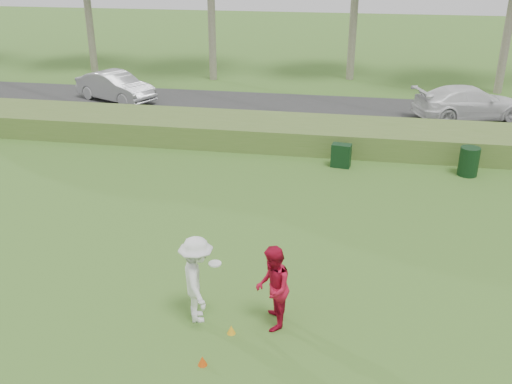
% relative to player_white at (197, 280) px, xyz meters
% --- Properties ---
extents(ground, '(120.00, 120.00, 0.00)m').
position_rel_player_white_xyz_m(ground, '(0.54, 0.01, -0.98)').
color(ground, '#396923').
rests_on(ground, ground).
extents(reed_strip, '(80.00, 3.00, 0.90)m').
position_rel_player_white_xyz_m(reed_strip, '(0.54, 12.01, -0.53)').
color(reed_strip, '#4D6E2C').
rests_on(reed_strip, ground).
extents(park_road, '(80.00, 6.00, 0.06)m').
position_rel_player_white_xyz_m(park_road, '(0.54, 17.01, -0.95)').
color(park_road, '#2D2D2D').
rests_on(park_road, ground).
extents(player_white, '(1.15, 1.44, 1.95)m').
position_rel_player_white_xyz_m(player_white, '(0.00, 0.00, 0.00)').
color(player_white, white).
rests_on(player_white, ground).
extents(player_red, '(0.82, 0.99, 1.86)m').
position_rel_player_white_xyz_m(player_red, '(1.60, 0.04, -0.05)').
color(player_red, '#B00F2C').
rests_on(player_red, ground).
extents(cone_orange, '(0.18, 0.18, 0.20)m').
position_rel_player_white_xyz_m(cone_orange, '(0.47, -1.43, -0.88)').
color(cone_orange, '#E34C0B').
rests_on(cone_orange, ground).
extents(cone_yellow, '(0.18, 0.18, 0.20)m').
position_rel_player_white_xyz_m(cone_yellow, '(0.81, -0.39, -0.88)').
color(cone_yellow, '#FFAF1A').
rests_on(cone_yellow, ground).
extents(utility_cabinet, '(0.74, 0.52, 0.85)m').
position_rel_player_white_xyz_m(utility_cabinet, '(2.63, 9.76, -0.55)').
color(utility_cabinet, black).
rests_on(utility_cabinet, ground).
extents(trash_bin, '(0.78, 0.78, 1.01)m').
position_rel_player_white_xyz_m(trash_bin, '(7.03, 9.72, -0.47)').
color(trash_bin, black).
rests_on(trash_bin, ground).
extents(car_mid, '(4.65, 3.25, 1.45)m').
position_rel_player_white_xyz_m(car_mid, '(-9.06, 17.05, -0.19)').
color(car_mid, '#B9BABE').
rests_on(car_mid, park_road).
extents(car_right, '(5.47, 3.56, 1.47)m').
position_rel_player_white_xyz_m(car_right, '(8.11, 16.86, -0.18)').
color(car_right, white).
rests_on(car_right, park_road).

